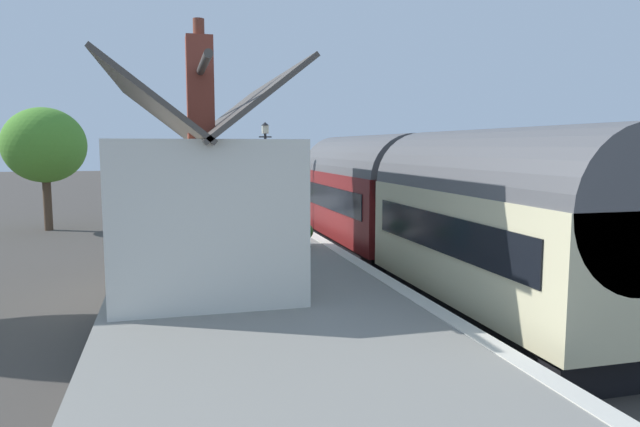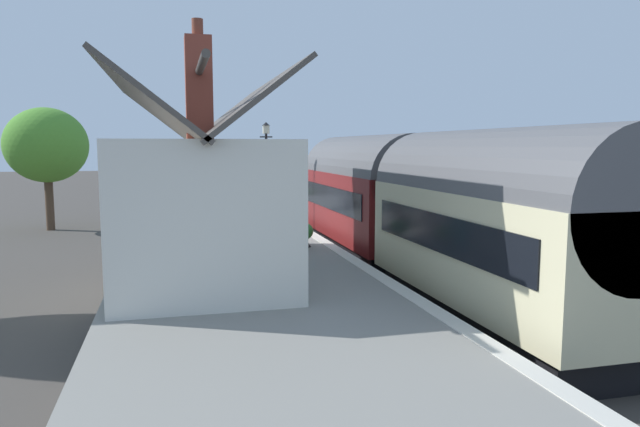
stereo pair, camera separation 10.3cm
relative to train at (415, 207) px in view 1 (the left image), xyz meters
The scene contains 16 objects.
ground_plane 4.09m from the train, 15.15° to the left, with size 160.00×160.00×0.00m, color #423D38.
platform 6.27m from the train, 56.57° to the left, with size 32.00×6.25×0.91m, color gray.
platform_edge_coping 4.12m from the train, 32.07° to the left, with size 32.00×0.36×0.02m, color beige.
rail_near 4.01m from the train, 12.28° to the right, with size 52.00×0.08×0.14m, color gray.
rail_far 4.01m from the train, 12.22° to the left, with size 52.00×0.08×0.14m, color gray.
train is the anchor object (origin of this frame).
station_building 6.20m from the train, 98.71° to the left, with size 8.33×3.90×5.72m.
bench_platform_end 6.77m from the train, 41.51° to the left, with size 1.42×0.49×0.88m.
bench_by_lamp 12.51m from the train, 21.22° to the left, with size 1.41×0.47×0.88m.
planter_by_door 14.73m from the train, 10.80° to the left, with size 0.55×0.55×0.91m.
planter_corner_building 3.76m from the train, 90.48° to the left, with size 0.37×0.37×0.74m.
planter_bench_right 12.30m from the train, 30.51° to the left, with size 0.56×0.56×0.92m.
planter_edge_far 13.16m from the train, 33.55° to the left, with size 0.39×0.39×0.70m.
planter_under_sign 3.44m from the train, 61.22° to the left, with size 0.56×0.56×0.79m.
lamp_post_platform 8.21m from the train, 22.45° to the left, with size 0.32×0.50×3.98m.
tree_distant 18.81m from the train, 41.26° to the left, with size 3.79×3.73×5.73m.
Camera 1 is at (-18.45, 5.94, 3.94)m, focal length 32.26 mm.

